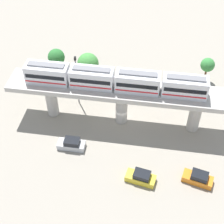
% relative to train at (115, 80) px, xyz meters
% --- Properties ---
extents(ground_plane, '(120.00, 120.00, 0.00)m').
position_rel_train_xyz_m(ground_plane, '(0.00, 1.18, -8.59)').
color(ground_plane, gray).
extents(viaduct, '(5.20, 35.80, 7.05)m').
position_rel_train_xyz_m(viaduct, '(0.00, 1.18, -3.03)').
color(viaduct, '#B7B2AA').
rests_on(viaduct, ground).
extents(train, '(2.64, 27.45, 3.24)m').
position_rel_train_xyz_m(train, '(0.00, 0.00, 0.00)').
color(train, silver).
rests_on(train, viaduct).
extents(parked_car_orange, '(2.74, 4.51, 1.76)m').
position_rel_train_xyz_m(parked_car_orange, '(10.29, 13.38, -7.84)').
color(parked_car_orange, orange).
rests_on(parked_car_orange, ground).
extents(parked_car_yellow, '(2.53, 4.46, 1.76)m').
position_rel_train_xyz_m(parked_car_yellow, '(11.36, 5.45, -7.84)').
color(parked_car_yellow, yellow).
rests_on(parked_car_yellow, ground).
extents(parked_car_silver, '(1.81, 4.20, 1.76)m').
position_rel_train_xyz_m(parked_car_silver, '(6.89, -5.63, -7.84)').
color(parked_car_silver, '#B2B5BA').
rests_on(parked_car_silver, ground).
extents(tree_near_viaduct, '(2.59, 2.59, 5.03)m').
position_rel_train_xyz_m(tree_near_viaduct, '(-12.83, 15.33, -4.90)').
color(tree_near_viaduct, brown).
rests_on(tree_near_viaduct, ground).
extents(tree_mid_lot, '(3.96, 3.96, 5.68)m').
position_rel_train_xyz_m(tree_mid_lot, '(-9.97, -6.35, -4.90)').
color(tree_mid_lot, brown).
rests_on(tree_mid_lot, ground).
extents(tree_far_corner, '(3.16, 3.16, 5.59)m').
position_rel_train_xyz_m(tree_far_corner, '(-10.65, -12.50, -4.61)').
color(tree_far_corner, brown).
rests_on(tree_far_corner, ground).
extents(signal_post, '(0.44, 0.28, 9.65)m').
position_rel_train_xyz_m(signal_post, '(-3.40, -6.80, -3.24)').
color(signal_post, '#4C4C51').
rests_on(signal_post, ground).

